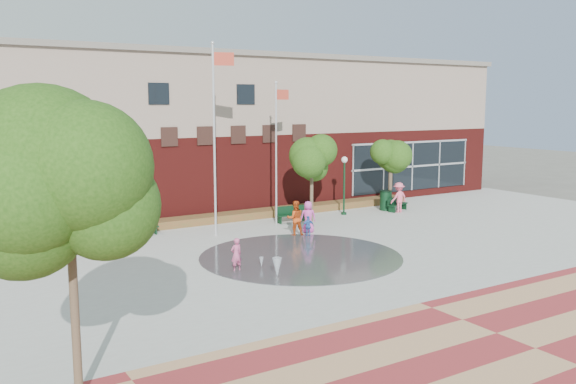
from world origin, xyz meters
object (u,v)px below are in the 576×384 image
flagpole_right (277,145)px  trash_can (386,200)px  child_splash (236,255)px  flagpole_left (215,130)px  bench_left (141,230)px  tree_big_left (67,172)px

flagpole_right → trash_can: 8.36m
trash_can → child_splash: 15.25m
flagpole_right → child_splash: bearing=-139.0°
trash_can → flagpole_left: bearing=-174.5°
bench_left → child_splash: child_splash is taller
tree_big_left → child_splash: 11.25m
flagpole_left → bench_left: (-3.06, 2.00, -4.83)m
flagpole_left → trash_can: size_ratio=7.61×
flagpole_left → trash_can: flagpole_left is taller
child_splash → tree_big_left: bearing=36.8°
flagpole_right → tree_big_left: flagpole_right is taller
flagpole_left → flagpole_right: size_ratio=1.23×
trash_can → tree_big_left: bearing=-145.7°
trash_can → flagpole_right: bearing=-179.1°
flagpole_left → flagpole_right: (3.93, 0.97, -0.94)m
flagpole_left → child_splash: bearing=-92.2°
bench_left → tree_big_left: 17.16m
flagpole_right → bench_left: size_ratio=4.55×
trash_can → child_splash: size_ratio=0.93×
flagpole_right → tree_big_left: bearing=-142.0°
flagpole_right → trash_can: bearing=-7.7°
flagpole_right → trash_can: (7.57, 0.12, -3.55)m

